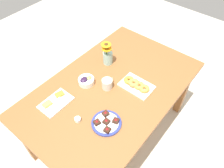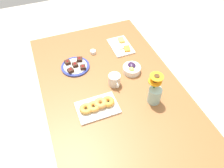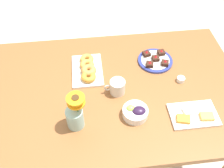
{
  "view_description": "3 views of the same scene",
  "coord_description": "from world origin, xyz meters",
  "views": [
    {
      "loc": [
        -0.97,
        -0.78,
        2.16
      ],
      "look_at": [
        0.0,
        0.0,
        0.78
      ],
      "focal_mm": 35.0,
      "sensor_mm": 36.0,
      "label": 1
    },
    {
      "loc": [
        0.99,
        -0.38,
        1.96
      ],
      "look_at": [
        0.0,
        0.0,
        0.78
      ],
      "focal_mm": 35.0,
      "sensor_mm": 36.0,
      "label": 2
    },
    {
      "loc": [
        0.11,
        0.95,
        1.89
      ],
      "look_at": [
        0.0,
        0.0,
        0.78
      ],
      "focal_mm": 40.0,
      "sensor_mm": 36.0,
      "label": 3
    }
  ],
  "objects": [
    {
      "name": "ground_plane",
      "position": [
        0.0,
        0.0,
        0.0
      ],
      "size": [
        6.0,
        6.0,
        0.0
      ],
      "primitive_type": "plane",
      "color": "beige"
    },
    {
      "name": "dining_table",
      "position": [
        0.0,
        0.0,
        0.65
      ],
      "size": [
        1.6,
        1.0,
        0.74
      ],
      "color": "brown",
      "rests_on": "ground_plane"
    },
    {
      "name": "coffee_mug",
      "position": [
        -0.03,
        0.03,
        0.79
      ],
      "size": [
        0.12,
        0.09,
        0.09
      ],
      "color": "beige",
      "rests_on": "dining_table"
    },
    {
      "name": "grape_bowl",
      "position": [
        -0.1,
        0.21,
        0.77
      ],
      "size": [
        0.14,
        0.14,
        0.07
      ],
      "color": "white",
      "rests_on": "dining_table"
    },
    {
      "name": "cheese_platter",
      "position": [
        -0.42,
        0.25,
        0.75
      ],
      "size": [
        0.26,
        0.17,
        0.03
      ],
      "color": "white",
      "rests_on": "dining_table"
    },
    {
      "name": "croissant_platter",
      "position": [
        0.14,
        -0.16,
        0.76
      ],
      "size": [
        0.19,
        0.28,
        0.05
      ],
      "color": "white",
      "rests_on": "dining_table"
    },
    {
      "name": "jam_cup_honey",
      "position": [
        -0.43,
        -0.01,
        0.76
      ],
      "size": [
        0.05,
        0.05,
        0.03
      ],
      "color": "white",
      "rests_on": "dining_table"
    },
    {
      "name": "dessert_plate",
      "position": [
        -0.31,
        -0.2,
        0.75
      ],
      "size": [
        0.23,
        0.23,
        0.05
      ],
      "color": "navy",
      "rests_on": "dining_table"
    },
    {
      "name": "flower_vase",
      "position": [
        0.22,
        0.23,
        0.82
      ],
      "size": [
        0.11,
        0.1,
        0.23
      ],
      "color": "#99C1B7",
      "rests_on": "dining_table"
    }
  ]
}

